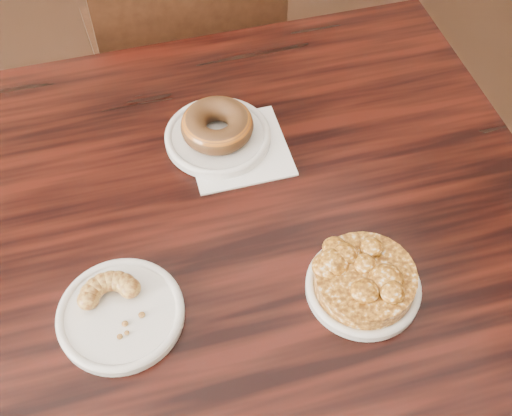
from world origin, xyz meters
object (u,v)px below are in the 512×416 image
cafe_table (246,356)px  apple_fritter (366,277)px  cruller_fragment (118,308)px  chair_far (178,43)px  glazed_donut (217,125)px

cafe_table → apple_fritter: apple_fritter is taller
cruller_fragment → chair_far: bearing=63.2°
chair_far → apple_fritter: chair_far is taller
cafe_table → chair_far: (0.23, 0.82, 0.08)m
apple_fritter → glazed_donut: bearing=98.8°
cafe_table → glazed_donut: glazed_donut is taller
apple_fritter → cruller_fragment: 0.33m
cafe_table → cruller_fragment: size_ratio=9.78×
apple_fritter → cruller_fragment: size_ratio=1.83×
apple_fritter → cruller_fragment: bearing=159.1°
glazed_donut → chair_far: bearing=74.6°
apple_fritter → cafe_table: bearing=130.3°
chair_far → cruller_fragment: chair_far is taller
cafe_table → chair_far: bearing=87.3°
chair_far → cruller_fragment: bearing=70.9°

